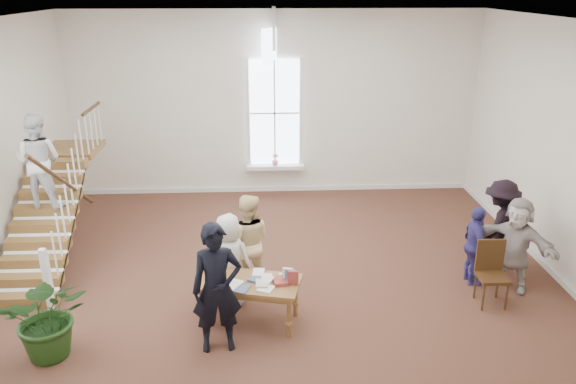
{
  "coord_description": "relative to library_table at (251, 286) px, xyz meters",
  "views": [
    {
      "loc": [
        -0.36,
        -9.15,
        5.07
      ],
      "look_at": [
        0.13,
        0.4,
        1.49
      ],
      "focal_mm": 35.0,
      "sensor_mm": 36.0,
      "label": 1
    }
  ],
  "objects": [
    {
      "name": "ground",
      "position": [
        0.55,
        1.48,
        -0.65
      ],
      "size": [
        10.0,
        10.0,
        0.0
      ],
      "primitive_type": "plane",
      "color": "#4E2B1E",
      "rests_on": "ground"
    },
    {
      "name": "room_shell",
      "position": [
        0.55,
        5.87,
        -0.24
      ],
      "size": [
        10.49,
        10.0,
        10.0
      ],
      "color": "white",
      "rests_on": "ground"
    },
    {
      "name": "staircase",
      "position": [
        -3.79,
        2.23,
        0.97
      ],
      "size": [
        1.1,
        4.1,
        2.92
      ],
      "color": "brown",
      "rests_on": "ground"
    },
    {
      "name": "library_table",
      "position": [
        0.0,
        0.0,
        0.0
      ],
      "size": [
        1.69,
        1.11,
        0.79
      ],
      "rotation": [
        0.0,
        0.0,
        -0.24
      ],
      "color": "brown",
      "rests_on": "ground"
    },
    {
      "name": "police_officer",
      "position": [
        -0.46,
        -0.64,
        0.34
      ],
      "size": [
        0.78,
        0.57,
        1.97
      ],
      "primitive_type": "imported",
      "rotation": [
        0.0,
        0.0,
        0.14
      ],
      "color": "black",
      "rests_on": "ground"
    },
    {
      "name": "elderly_woman",
      "position": [
        -0.36,
        0.61,
        0.15
      ],
      "size": [
        0.88,
        0.68,
        1.59
      ],
      "primitive_type": "imported",
      "rotation": [
        0.0,
        0.0,
        2.9
      ],
      "color": "silver",
      "rests_on": "ground"
    },
    {
      "name": "person_yellow",
      "position": [
        -0.06,
        1.11,
        0.22
      ],
      "size": [
        0.88,
        0.71,
        1.74
      ],
      "primitive_type": "imported",
      "rotation": [
        0.0,
        0.0,
        3.08
      ],
      "color": "beige",
      "rests_on": "ground"
    },
    {
      "name": "woman_cluster_a",
      "position": [
        3.93,
        1.06,
        0.08
      ],
      "size": [
        0.38,
        0.86,
        1.45
      ],
      "primitive_type": "imported",
      "rotation": [
        0.0,
        0.0,
        1.54
      ],
      "color": "#403887",
      "rests_on": "ground"
    },
    {
      "name": "woman_cluster_b",
      "position": [
        4.53,
        1.51,
        0.24
      ],
      "size": [
        1.29,
        1.25,
        1.77
      ],
      "primitive_type": "imported",
      "rotation": [
        0.0,
        0.0,
        3.87
      ],
      "color": "black",
      "rests_on": "ground"
    },
    {
      "name": "woman_cluster_c",
      "position": [
        4.55,
        0.86,
        0.2
      ],
      "size": [
        1.44,
        1.47,
        1.68
      ],
      "primitive_type": "imported",
      "rotation": [
        0.0,
        0.0,
        5.47
      ],
      "color": "#B5A9A3",
      "rests_on": "ground"
    },
    {
      "name": "floor_plant",
      "position": [
        -2.85,
        -0.69,
        -0.0
      ],
      "size": [
        1.38,
        1.27,
        1.29
      ],
      "primitive_type": "imported",
      "rotation": [
        0.0,
        0.0,
        0.26
      ],
      "color": "#1B3B12",
      "rests_on": "ground"
    },
    {
      "name": "side_chair",
      "position": [
        3.99,
        0.42,
        -0.03
      ],
      "size": [
        0.48,
        0.48,
        1.09
      ],
      "rotation": [
        0.0,
        0.0,
        -0.02
      ],
      "color": "#321C0D",
      "rests_on": "ground"
    }
  ]
}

